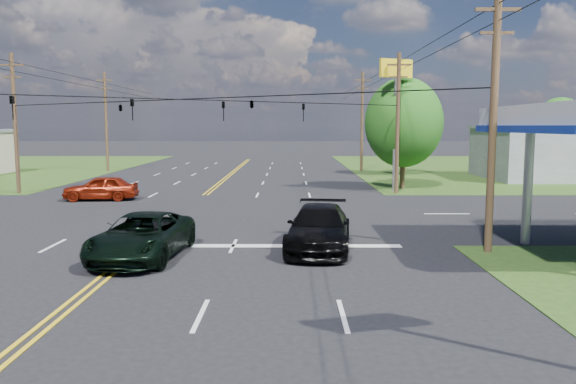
{
  "coord_description": "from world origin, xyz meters",
  "views": [
    {
      "loc": [
        5.7,
        -17.31,
        4.65
      ],
      "look_at": [
        5.62,
        6.0,
        1.88
      ],
      "focal_mm": 35.0,
      "sensor_mm": 36.0,
      "label": 1
    }
  ],
  "objects_px": {
    "tree_far_r": "(560,127)",
    "pole_ne": "(398,122)",
    "pole_right_far": "(362,120)",
    "tree_right_a": "(404,123)",
    "pole_nw": "(15,122)",
    "pole_left_far": "(106,120)",
    "pickup_dkgreen": "(142,236)",
    "pole_se": "(493,118)",
    "suv_black": "(319,228)",
    "tree_right_b": "(404,130)",
    "retail_ne": "(567,154)"
  },
  "relations": [
    {
      "from": "pole_left_far",
      "to": "tree_far_r",
      "type": "relative_size",
      "value": 1.31
    },
    {
      "from": "pole_se",
      "to": "tree_right_b",
      "type": "xyz_separation_m",
      "value": [
        3.5,
        33.0,
        -0.7
      ]
    },
    {
      "from": "suv_black",
      "to": "pole_se",
      "type": "bearing_deg",
      "value": 1.81
    },
    {
      "from": "retail_ne",
      "to": "tree_right_a",
      "type": "relative_size",
      "value": 1.71
    },
    {
      "from": "pole_left_far",
      "to": "pole_right_far",
      "type": "bearing_deg",
      "value": 0.0
    },
    {
      "from": "retail_ne",
      "to": "suv_black",
      "type": "bearing_deg",
      "value": -129.15
    },
    {
      "from": "pole_ne",
      "to": "pole_left_far",
      "type": "height_order",
      "value": "pole_left_far"
    },
    {
      "from": "retail_ne",
      "to": "pole_nw",
      "type": "bearing_deg",
      "value": -165.65
    },
    {
      "from": "suv_black",
      "to": "retail_ne",
      "type": "bearing_deg",
      "value": 57.27
    },
    {
      "from": "retail_ne",
      "to": "suv_black",
      "type": "distance_m",
      "value": 36.78
    },
    {
      "from": "tree_right_b",
      "to": "pole_left_far",
      "type": "bearing_deg",
      "value": 172.28
    },
    {
      "from": "pole_left_far",
      "to": "pickup_dkgreen",
      "type": "distance_m",
      "value": 40.53
    },
    {
      "from": "pole_ne",
      "to": "pole_right_far",
      "type": "xyz_separation_m",
      "value": [
        0.0,
        19.0,
        0.25
      ]
    },
    {
      "from": "pole_nw",
      "to": "pole_ne",
      "type": "bearing_deg",
      "value": 0.0
    },
    {
      "from": "retail_ne",
      "to": "pickup_dkgreen",
      "type": "distance_m",
      "value": 42.07
    },
    {
      "from": "pole_right_far",
      "to": "suv_black",
      "type": "relative_size",
      "value": 1.78
    },
    {
      "from": "suv_black",
      "to": "tree_right_b",
      "type": "bearing_deg",
      "value": 79.8
    },
    {
      "from": "pole_ne",
      "to": "pole_left_far",
      "type": "distance_m",
      "value": 32.2
    },
    {
      "from": "tree_right_b",
      "to": "tree_right_a",
      "type": "bearing_deg",
      "value": -101.77
    },
    {
      "from": "tree_right_a",
      "to": "tree_far_r",
      "type": "height_order",
      "value": "tree_right_a"
    },
    {
      "from": "pole_se",
      "to": "pole_right_far",
      "type": "bearing_deg",
      "value": 90.0
    },
    {
      "from": "pole_nw",
      "to": "tree_right_a",
      "type": "relative_size",
      "value": 1.16
    },
    {
      "from": "pole_right_far",
      "to": "tree_far_r",
      "type": "height_order",
      "value": "pole_right_far"
    },
    {
      "from": "pole_ne",
      "to": "suv_black",
      "type": "relative_size",
      "value": 1.69
    },
    {
      "from": "pole_nw",
      "to": "pickup_dkgreen",
      "type": "distance_m",
      "value": 23.64
    },
    {
      "from": "pole_left_far",
      "to": "tree_far_r",
      "type": "distance_m",
      "value": 47.05
    },
    {
      "from": "pole_nw",
      "to": "pole_left_far",
      "type": "height_order",
      "value": "pole_left_far"
    },
    {
      "from": "pole_ne",
      "to": "suv_black",
      "type": "xyz_separation_m",
      "value": [
        -6.2,
        -17.5,
        -4.1
      ]
    },
    {
      "from": "pole_se",
      "to": "pickup_dkgreen",
      "type": "xyz_separation_m",
      "value": [
        -12.5,
        -0.96,
        -4.13
      ]
    },
    {
      "from": "pole_nw",
      "to": "retail_ne",
      "type": "bearing_deg",
      "value": 14.35
    },
    {
      "from": "pole_right_far",
      "to": "tree_right_b",
      "type": "xyz_separation_m",
      "value": [
        3.5,
        -4.0,
        -0.95
      ]
    },
    {
      "from": "pole_se",
      "to": "tree_far_r",
      "type": "bearing_deg",
      "value": 61.7
    },
    {
      "from": "pole_se",
      "to": "tree_far_r",
      "type": "height_order",
      "value": "pole_se"
    },
    {
      "from": "pole_left_far",
      "to": "tree_right_b",
      "type": "height_order",
      "value": "pole_left_far"
    },
    {
      "from": "pickup_dkgreen",
      "to": "suv_black",
      "type": "bearing_deg",
      "value": 17.94
    },
    {
      "from": "pickup_dkgreen",
      "to": "suv_black",
      "type": "distance_m",
      "value": 6.46
    },
    {
      "from": "pole_nw",
      "to": "tree_far_r",
      "type": "height_order",
      "value": "pole_nw"
    },
    {
      "from": "pole_left_far",
      "to": "pole_right_far",
      "type": "height_order",
      "value": "same"
    },
    {
      "from": "tree_far_r",
      "to": "pole_ne",
      "type": "bearing_deg",
      "value": -135.0
    },
    {
      "from": "tree_right_b",
      "to": "pickup_dkgreen",
      "type": "bearing_deg",
      "value": -115.23
    },
    {
      "from": "pole_ne",
      "to": "tree_right_b",
      "type": "height_order",
      "value": "pole_ne"
    },
    {
      "from": "pole_left_far",
      "to": "suv_black",
      "type": "height_order",
      "value": "pole_left_far"
    },
    {
      "from": "pole_right_far",
      "to": "tree_right_a",
      "type": "bearing_deg",
      "value": -86.42
    },
    {
      "from": "pole_nw",
      "to": "tree_right_b",
      "type": "distance_m",
      "value": 33.1
    },
    {
      "from": "pole_se",
      "to": "tree_right_b",
      "type": "height_order",
      "value": "pole_se"
    },
    {
      "from": "retail_ne",
      "to": "tree_right_b",
      "type": "xyz_separation_m",
      "value": [
        -13.5,
        4.0,
        2.02
      ]
    },
    {
      "from": "pole_ne",
      "to": "tree_right_a",
      "type": "xyz_separation_m",
      "value": [
        1.0,
        3.0,
        -0.05
      ]
    },
    {
      "from": "pole_se",
      "to": "tree_right_b",
      "type": "relative_size",
      "value": 1.34
    },
    {
      "from": "pole_nw",
      "to": "tree_right_a",
      "type": "bearing_deg",
      "value": 6.34
    },
    {
      "from": "pole_right_far",
      "to": "pickup_dkgreen",
      "type": "distance_m",
      "value": 40.21
    }
  ]
}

